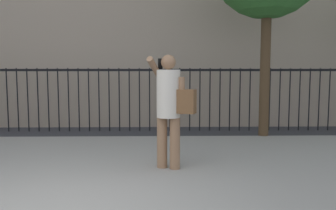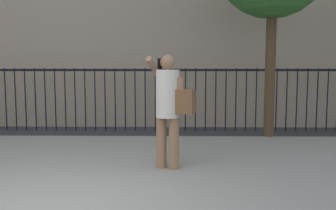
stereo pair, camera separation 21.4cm
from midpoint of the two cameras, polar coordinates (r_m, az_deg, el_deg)
sidewalk at (r=5.86m, az=-11.73°, el=-9.50°), size 28.00×4.40×0.15m
iron_fence at (r=9.31m, az=-6.86°, el=2.19°), size 12.03×0.04×1.60m
pedestrian_on_phone at (r=5.24m, az=1.38°, el=0.28°), size 0.72×0.54×1.65m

